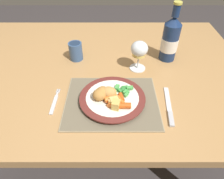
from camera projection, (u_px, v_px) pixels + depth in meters
name	position (u px, v px, depth m)	size (l,w,h in m)	color
ground_plane	(104.00, 148.00, 1.47)	(6.00, 6.00, 0.00)	#383333
dining_table	(101.00, 78.00, 1.03)	(1.43, 1.01, 0.74)	#AD7F4C
placemat	(112.00, 101.00, 0.78)	(0.36, 0.29, 0.01)	gray
dinner_plate	(113.00, 98.00, 0.78)	(0.26, 0.26, 0.02)	white
breaded_croquettes	(104.00, 93.00, 0.76)	(0.10, 0.09, 0.05)	tan
green_beans_pile	(123.00, 90.00, 0.79)	(0.09, 0.07, 0.02)	#4CA84C
glazed_carrots	(117.00, 101.00, 0.74)	(0.10, 0.08, 0.02)	orange
fork	(55.00, 103.00, 0.78)	(0.02, 0.14, 0.01)	silver
table_knife	(170.00, 109.00, 0.76)	(0.04, 0.21, 0.01)	silver
wine_glass	(140.00, 50.00, 0.89)	(0.08, 0.08, 0.14)	silver
bottle	(171.00, 39.00, 0.95)	(0.08, 0.08, 0.28)	navy
roast_potatoes	(114.00, 103.00, 0.73)	(0.05, 0.05, 0.03)	gold
drinking_cup	(76.00, 51.00, 0.99)	(0.07, 0.07, 0.09)	#385684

